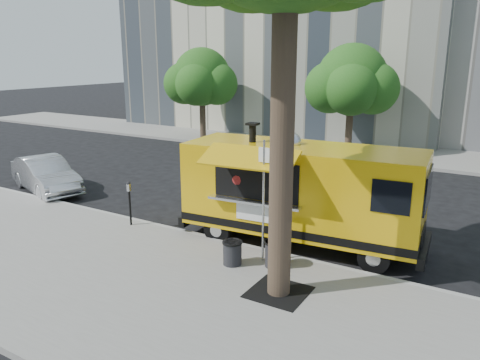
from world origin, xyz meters
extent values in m
plane|color=black|center=(0.00, 0.00, 0.00)|extent=(120.00, 120.00, 0.00)
cube|color=gray|center=(0.00, -4.00, 0.07)|extent=(60.00, 6.00, 0.15)
cube|color=#999993|center=(0.00, -0.93, 0.07)|extent=(60.00, 0.14, 0.16)
cube|color=gray|center=(0.00, 13.50, 0.07)|extent=(60.00, 5.00, 0.15)
cylinder|color=#33261C|center=(2.60, -2.80, 3.40)|extent=(0.48, 0.48, 6.50)
cube|color=black|center=(2.60, -2.80, 0.15)|extent=(1.20, 1.20, 0.02)
cylinder|color=#33261C|center=(-10.00, 12.30, 1.45)|extent=(0.36, 0.36, 2.60)
sphere|color=#1A5416|center=(-10.00, 12.30, 3.79)|extent=(3.42, 3.42, 3.42)
cylinder|color=#33261C|center=(-1.00, 12.70, 1.45)|extent=(0.36, 0.36, 2.60)
sphere|color=#1A5416|center=(-1.00, 12.70, 3.85)|extent=(3.60, 3.60, 3.60)
cylinder|color=silver|center=(1.55, -1.55, 1.65)|extent=(0.06, 0.06, 3.00)
cube|color=white|center=(1.55, -1.55, 2.80)|extent=(0.28, 0.02, 0.35)
cylinder|color=black|center=(-3.00, -1.35, 0.68)|extent=(0.06, 0.06, 1.05)
cube|color=silver|center=(-3.00, -1.35, 1.30)|extent=(0.10, 0.08, 0.22)
sphere|color=black|center=(-3.00, -1.35, 1.43)|extent=(0.11, 0.11, 0.11)
cube|color=#E1AC0B|center=(1.76, 0.20, 1.61)|extent=(6.40, 2.64, 2.26)
cube|color=black|center=(1.76, 0.20, 0.69)|extent=(6.42, 2.66, 0.21)
cube|color=black|center=(4.95, 0.47, 0.43)|extent=(0.35, 2.01, 0.29)
cube|color=black|center=(-1.43, -0.07, 0.43)|extent=(0.35, 2.01, 0.29)
cube|color=black|center=(4.89, 0.47, 1.97)|extent=(0.19, 1.69, 0.91)
cylinder|color=black|center=(3.99, -0.49, 0.38)|extent=(0.79, 0.33, 0.77)
cylinder|color=black|center=(3.84, 1.26, 0.38)|extent=(0.79, 0.33, 0.77)
cylinder|color=black|center=(-0.22, -0.86, 0.38)|extent=(0.79, 0.33, 0.77)
cylinder|color=black|center=(-0.37, 0.90, 0.38)|extent=(0.79, 0.33, 0.77)
cube|color=black|center=(0.99, -0.87, 1.97)|extent=(2.31, 0.38, 1.01)
cube|color=silver|center=(1.00, -1.03, 1.42)|extent=(2.52, 0.56, 0.06)
cube|color=#E1AC0B|center=(1.03, -1.37, 2.65)|extent=(2.47, 1.11, 0.41)
cube|color=white|center=(0.99, -0.95, 1.13)|extent=(1.06, 0.13, 0.48)
cylinder|color=black|center=(0.33, 0.08, 2.98)|extent=(0.19, 0.19, 0.53)
sphere|color=silver|center=(1.36, 0.36, 2.78)|extent=(0.54, 0.54, 0.54)
sphere|color=maroon|center=(0.44, -0.62, 1.92)|extent=(0.81, 0.81, 0.81)
cylinder|color=#FF590C|center=(0.46, -0.85, 1.79)|extent=(0.33, 0.14, 0.33)
imported|color=#B7B8BE|center=(-8.59, 0.00, 0.66)|extent=(4.23, 2.58, 1.32)
cylinder|color=black|center=(1.02, -2.11, 0.44)|extent=(0.45, 0.45, 0.58)
cylinder|color=black|center=(1.02, -2.11, 0.71)|extent=(0.49, 0.49, 0.04)
cylinder|color=black|center=(1.95, -1.68, 0.46)|extent=(0.48, 0.48, 0.63)
cylinder|color=black|center=(1.95, -1.68, 0.76)|extent=(0.52, 0.52, 0.04)
camera|label=1|loc=(6.50, -10.94, 5.03)|focal=35.00mm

